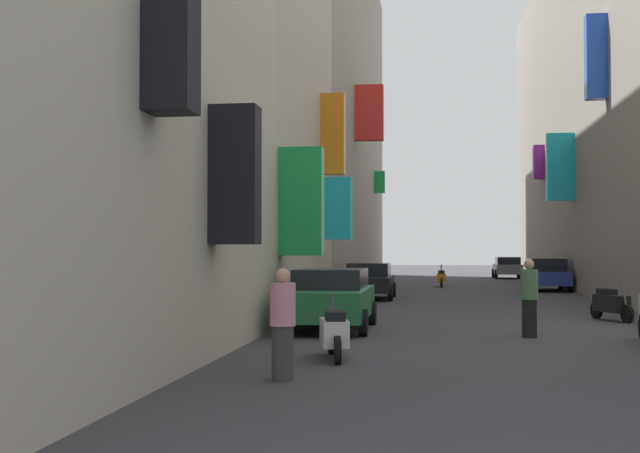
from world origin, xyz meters
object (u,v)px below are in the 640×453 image
(parked_car_green, at_px, (331,297))
(scooter_black, at_px, (611,304))
(scooter_orange, at_px, (441,278))
(parked_car_blue, at_px, (546,274))
(parked_car_black, at_px, (369,280))
(scooter_white, at_px, (334,333))
(parked_car_grey, at_px, (508,267))
(pedestrian_near_left, at_px, (283,324))
(pedestrian_crossing, at_px, (529,298))

(parked_car_green, xyz_separation_m, scooter_black, (7.16, 3.40, -0.30))
(scooter_orange, bearing_deg, parked_car_green, -97.00)
(parked_car_blue, relative_size, scooter_orange, 2.31)
(parked_car_blue, distance_m, scooter_orange, 5.76)
(parked_car_black, distance_m, scooter_white, 18.01)
(parked_car_black, bearing_deg, scooter_orange, 75.09)
(parked_car_black, bearing_deg, parked_car_green, -89.93)
(parked_car_grey, relative_size, pedestrian_near_left, 2.39)
(parked_car_grey, xyz_separation_m, scooter_white, (-6.62, -42.24, -0.28))
(scooter_white, xyz_separation_m, pedestrian_crossing, (3.79, 4.18, 0.38))
(scooter_white, bearing_deg, parked_car_blue, 74.89)
(parked_car_green, xyz_separation_m, scooter_white, (0.72, -5.45, -0.30))
(parked_car_green, relative_size, pedestrian_crossing, 2.57)
(scooter_white, bearing_deg, scooter_black, 53.96)
(parked_car_black, xyz_separation_m, parked_car_grey, (7.36, 24.24, 0.01))
(parked_car_black, height_order, pedestrian_crossing, pedestrian_crossing)
(parked_car_black, bearing_deg, parked_car_blue, 44.87)
(scooter_orange, bearing_deg, parked_car_grey, 71.55)
(parked_car_blue, height_order, scooter_black, parked_car_blue)
(parked_car_green, height_order, pedestrian_crossing, pedestrian_crossing)
(parked_car_black, relative_size, scooter_black, 2.21)
(parked_car_blue, height_order, pedestrian_crossing, pedestrian_crossing)
(parked_car_green, distance_m, scooter_orange, 23.56)
(parked_car_green, height_order, parked_car_black, parked_car_green)
(parked_car_blue, bearing_deg, scooter_black, -91.62)
(parked_car_grey, distance_m, scooter_white, 42.75)
(parked_car_blue, distance_m, scooter_black, 16.77)
(scooter_black, bearing_deg, parked_car_blue, 88.38)
(parked_car_black, bearing_deg, scooter_white, -87.66)
(parked_car_grey, distance_m, scooter_orange, 14.13)
(parked_car_grey, xyz_separation_m, pedestrian_near_left, (-7.10, -44.66, 0.07))
(scooter_white, relative_size, pedestrian_near_left, 1.12)
(parked_car_blue, bearing_deg, pedestrian_near_left, -104.77)
(parked_car_grey, height_order, pedestrian_near_left, pedestrian_near_left)
(parked_car_black, relative_size, pedestrian_near_left, 2.48)
(pedestrian_near_left, bearing_deg, pedestrian_crossing, 57.18)
(parked_car_grey, bearing_deg, scooter_orange, -108.45)
(scooter_black, height_order, pedestrian_near_left, pedestrian_near_left)
(parked_car_green, bearing_deg, scooter_black, 25.40)
(parked_car_grey, bearing_deg, pedestrian_crossing, -94.26)
(scooter_white, bearing_deg, parked_car_black, 92.34)
(pedestrian_near_left, bearing_deg, scooter_orange, 85.20)
(parked_car_black, bearing_deg, parked_car_grey, 73.11)
(scooter_white, height_order, scooter_black, same)
(scooter_white, height_order, pedestrian_near_left, pedestrian_near_left)
(pedestrian_crossing, xyz_separation_m, pedestrian_near_left, (-4.26, -6.61, -0.03))
(parked_car_grey, distance_m, pedestrian_near_left, 45.22)
(scooter_orange, height_order, scooter_white, same)
(parked_car_green, height_order, parked_car_blue, parked_car_blue)
(pedestrian_near_left, bearing_deg, parked_car_black, 90.73)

